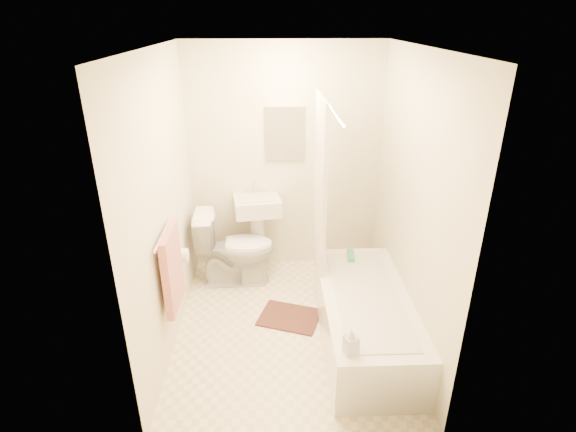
{
  "coord_description": "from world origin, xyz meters",
  "views": [
    {
      "loc": [
        -0.13,
        -3.32,
        2.61
      ],
      "look_at": [
        0.0,
        0.25,
        1.0
      ],
      "focal_mm": 28.0,
      "sensor_mm": 36.0,
      "label": 1
    }
  ],
  "objects_px": {
    "toilet": "(235,248)",
    "bathtub": "(365,318)",
    "soap_bottle": "(351,341)",
    "bath_mat": "(289,317)",
    "sink": "(258,231)"
  },
  "relations": [
    {
      "from": "toilet",
      "to": "bathtub",
      "type": "xyz_separation_m",
      "value": [
        1.17,
        -1.0,
        -0.16
      ]
    },
    {
      "from": "soap_bottle",
      "to": "bath_mat",
      "type": "bearing_deg",
      "value": 110.7
    },
    {
      "from": "bathtub",
      "to": "bath_mat",
      "type": "height_order",
      "value": "bathtub"
    },
    {
      "from": "bathtub",
      "to": "soap_bottle",
      "type": "relative_size",
      "value": 8.33
    },
    {
      "from": "bath_mat",
      "to": "soap_bottle",
      "type": "xyz_separation_m",
      "value": [
        0.38,
        -1.02,
        0.55
      ]
    },
    {
      "from": "bath_mat",
      "to": "soap_bottle",
      "type": "height_order",
      "value": "soap_bottle"
    },
    {
      "from": "toilet",
      "to": "soap_bottle",
      "type": "xyz_separation_m",
      "value": [
        0.92,
        -1.69,
        0.17
      ]
    },
    {
      "from": "toilet",
      "to": "sink",
      "type": "distance_m",
      "value": 0.35
    },
    {
      "from": "toilet",
      "to": "bath_mat",
      "type": "relative_size",
      "value": 1.49
    },
    {
      "from": "toilet",
      "to": "bathtub",
      "type": "bearing_deg",
      "value": -132.46
    },
    {
      "from": "toilet",
      "to": "sink",
      "type": "height_order",
      "value": "sink"
    },
    {
      "from": "bathtub",
      "to": "bath_mat",
      "type": "relative_size",
      "value": 3.04
    },
    {
      "from": "toilet",
      "to": "soap_bottle",
      "type": "bearing_deg",
      "value": -153.26
    },
    {
      "from": "toilet",
      "to": "sink",
      "type": "relative_size",
      "value": 0.86
    },
    {
      "from": "bathtub",
      "to": "toilet",
      "type": "bearing_deg",
      "value": 139.4
    }
  ]
}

